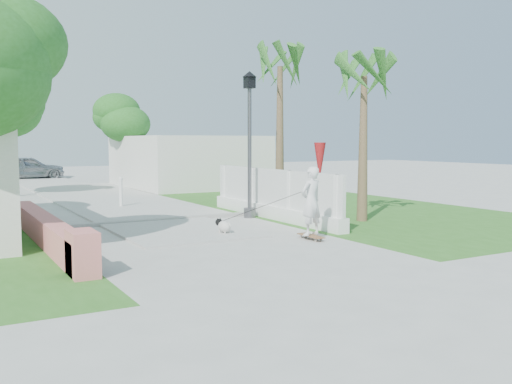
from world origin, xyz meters
TOP-DOWN VIEW (x-y plane):
  - ground at (0.00, 0.00)m, footprint 90.00×90.00m
  - path_strip at (0.00, 20.00)m, footprint 3.20×36.00m
  - curb at (0.00, 6.00)m, footprint 6.50×0.25m
  - grass_right at (7.00, 8.00)m, footprint 8.00×20.00m
  - pink_wall at (-3.30, 3.55)m, footprint 0.45×8.20m
  - lattice_fence at (3.40, 5.00)m, footprint 0.35×7.00m
  - building_right at (6.00, 18.00)m, footprint 6.00×8.00m
  - street_lamp at (2.90, 5.50)m, footprint 0.44×0.44m
  - bollard at (0.20, 10.00)m, footprint 0.14×0.14m
  - patio_umbrella at (4.80, 4.50)m, footprint 0.36×0.36m
  - tree_path_left at (-2.98, 15.98)m, footprint 3.40×3.40m
  - tree_path_right at (3.22, 19.98)m, footprint 3.00×3.00m
  - palm_far at (4.60, 6.50)m, footprint 1.80×1.80m
  - palm_near at (5.40, 3.20)m, footprint 1.80×1.80m
  - skateboarder at (1.55, 2.11)m, footprint 1.84×2.26m
  - dog at (0.76, 2.97)m, footprint 0.36×0.60m
  - parked_car at (-0.43, 27.91)m, footprint 4.23×1.72m

SIDE VIEW (x-z plane):
  - ground at x=0.00m, z-range 0.00..0.00m
  - grass_right at x=7.00m, z-range 0.00..0.01m
  - path_strip at x=0.00m, z-range 0.00..0.06m
  - curb at x=0.00m, z-range 0.00..0.10m
  - dog at x=0.76m, z-range 0.02..0.44m
  - pink_wall at x=-3.30m, z-range -0.09..0.71m
  - lattice_fence at x=3.40m, z-range -0.21..1.29m
  - bollard at x=0.20m, z-range 0.04..1.13m
  - parked_car at x=-0.43m, z-range 0.00..1.44m
  - skateboarder at x=1.55m, z-range -0.11..1.63m
  - building_right at x=6.00m, z-range 0.00..2.60m
  - patio_umbrella at x=4.80m, z-range 0.54..2.84m
  - street_lamp at x=2.90m, z-range 0.21..4.65m
  - tree_path_right at x=3.22m, z-range 1.10..5.89m
  - tree_path_left at x=-2.98m, z-range 1.21..6.43m
  - palm_near at x=5.40m, z-range 1.60..6.30m
  - palm_far at x=4.60m, z-range 1.83..7.13m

